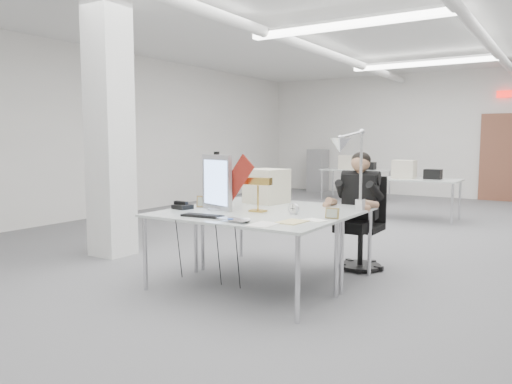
# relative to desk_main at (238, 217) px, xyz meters

# --- Properties ---
(room_shell) EXTENTS (10.04, 14.04, 3.24)m
(room_shell) POSITION_rel_desk_main_xyz_m (0.04, 2.63, 0.95)
(room_shell) COLOR #5D5C5F
(room_shell) RESTS_ON ground
(desk_main) EXTENTS (1.80, 0.90, 0.02)m
(desk_main) POSITION_rel_desk_main_xyz_m (0.00, 0.00, 0.00)
(desk_main) COLOR silver
(desk_main) RESTS_ON room_shell
(desk_second) EXTENTS (1.80, 0.90, 0.02)m
(desk_second) POSITION_rel_desk_main_xyz_m (0.00, 0.90, 0.00)
(desk_second) COLOR silver
(desk_second) RESTS_ON room_shell
(bg_desk_a) EXTENTS (1.60, 0.80, 0.02)m
(bg_desk_a) POSITION_rel_desk_main_xyz_m (0.20, 5.50, 0.00)
(bg_desk_a) COLOR silver
(bg_desk_a) RESTS_ON room_shell
(bg_desk_b) EXTENTS (1.60, 0.80, 0.02)m
(bg_desk_b) POSITION_rel_desk_main_xyz_m (-1.80, 7.70, 0.00)
(bg_desk_b) COLOR silver
(bg_desk_b) RESTS_ON room_shell
(filing_cabinet) EXTENTS (0.45, 0.55, 1.20)m
(filing_cabinet) POSITION_rel_desk_main_xyz_m (-3.50, 9.15, -0.14)
(filing_cabinet) COLOR gray
(filing_cabinet) RESTS_ON room_shell
(office_chair) EXTENTS (0.62, 0.62, 1.11)m
(office_chair) POSITION_rel_desk_main_xyz_m (0.65, 1.52, -0.19)
(office_chair) COLOR black
(office_chair) RESTS_ON room_shell
(seated_person) EXTENTS (0.59, 0.69, 0.94)m
(seated_person) POSITION_rel_desk_main_xyz_m (0.65, 1.47, 0.16)
(seated_person) COLOR black
(seated_person) RESTS_ON office_chair
(monitor) EXTENTS (0.45, 0.18, 0.57)m
(monitor) POSITION_rel_desk_main_xyz_m (-0.43, 0.24, 0.30)
(monitor) COLOR #B0B0B5
(monitor) RESTS_ON desk_main
(pennant) EXTENTS (0.45, 0.08, 0.48)m
(pennant) POSITION_rel_desk_main_xyz_m (-0.15, 0.21, 0.35)
(pennant) COLOR maroon
(pennant) RESTS_ON monitor
(keyboard) EXTENTS (0.42, 0.18, 0.02)m
(keyboard) POSITION_rel_desk_main_xyz_m (-0.26, -0.22, 0.02)
(keyboard) COLOR black
(keyboard) RESTS_ON desk_main
(laptop) EXTENTS (0.36, 0.26, 0.03)m
(laptop) POSITION_rel_desk_main_xyz_m (0.14, -0.33, 0.03)
(laptop) COLOR #A4A5A9
(laptop) RESTS_ON desk_main
(mouse) EXTENTS (0.10, 0.07, 0.04)m
(mouse) POSITION_rel_desk_main_xyz_m (0.25, -0.24, 0.03)
(mouse) COLOR silver
(mouse) RESTS_ON desk_main
(bankers_lamp) EXTENTS (0.31, 0.16, 0.33)m
(bankers_lamp) POSITION_rel_desk_main_xyz_m (0.00, 0.35, 0.18)
(bankers_lamp) COLOR #D38E42
(bankers_lamp) RESTS_ON desk_main
(desk_phone) EXTENTS (0.20, 0.18, 0.04)m
(desk_phone) POSITION_rel_desk_main_xyz_m (-0.77, 0.09, 0.03)
(desk_phone) COLOR black
(desk_phone) RESTS_ON desk_main
(picture_frame_left) EXTENTS (0.16, 0.10, 0.12)m
(picture_frame_left) POSITION_rel_desk_main_xyz_m (-0.66, 0.32, 0.07)
(picture_frame_left) COLOR olive
(picture_frame_left) RESTS_ON desk_main
(picture_frame_right) EXTENTS (0.13, 0.05, 0.10)m
(picture_frame_right) POSITION_rel_desk_main_xyz_m (0.81, 0.33, 0.06)
(picture_frame_right) COLOR olive
(picture_frame_right) RESTS_ON desk_main
(desk_clock) EXTENTS (0.11, 0.04, 0.11)m
(desk_clock) POSITION_rel_desk_main_xyz_m (0.38, 0.40, 0.06)
(desk_clock) COLOR silver
(desk_clock) RESTS_ON desk_main
(paper_stack_a) EXTENTS (0.21, 0.29, 0.01)m
(paper_stack_a) POSITION_rel_desk_main_xyz_m (0.45, -0.28, 0.02)
(paper_stack_a) COLOR silver
(paper_stack_a) RESTS_ON desk_main
(paper_stack_b) EXTENTS (0.21, 0.29, 0.01)m
(paper_stack_b) POSITION_rel_desk_main_xyz_m (0.60, -0.04, 0.02)
(paper_stack_b) COLOR #D5C17F
(paper_stack_b) RESTS_ON desk_main
(paper_stack_c) EXTENTS (0.24, 0.20, 0.01)m
(paper_stack_c) POSITION_rel_desk_main_xyz_m (0.73, 0.15, 0.02)
(paper_stack_c) COLOR white
(paper_stack_c) RESTS_ON desk_main
(beige_monitor) EXTENTS (0.47, 0.45, 0.39)m
(beige_monitor) POSITION_rel_desk_main_xyz_m (-0.29, 1.00, 0.21)
(beige_monitor) COLOR beige
(beige_monitor) RESTS_ON desk_second
(architect_lamp) EXTENTS (0.33, 0.65, 0.80)m
(architect_lamp) POSITION_rel_desk_main_xyz_m (0.85, 0.70, 0.41)
(architect_lamp) COLOR #B0B0B4
(architect_lamp) RESTS_ON desk_second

